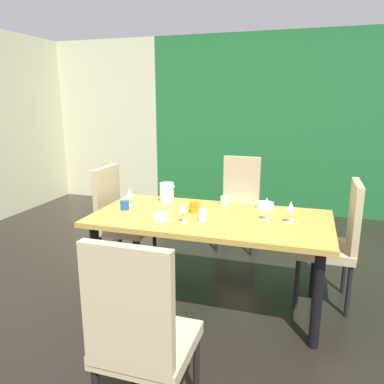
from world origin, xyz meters
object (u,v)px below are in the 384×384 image
(dining_table, at_px, (210,226))
(serving_bowl_corner, at_px, (265,205))
(wine_glass_west, at_px, (291,208))
(wine_glass_near_shelf, at_px, (183,208))
(wine_glass_right, at_px, (267,204))
(cup_east, at_px, (203,216))
(cup_south, at_px, (224,200))
(cup_center, at_px, (125,205))
(wine_glass_rear, at_px, (130,193))
(pitcher_front, at_px, (167,192))
(serving_bowl_left, at_px, (161,217))
(chair_head_near, at_px, (140,334))
(chair_left_far, at_px, (119,216))
(cup_near_window, at_px, (194,207))
(chair_right_far, at_px, (336,238))
(chair_head_far, at_px, (239,198))

(dining_table, height_order, serving_bowl_corner, serving_bowl_corner)
(wine_glass_west, distance_m, serving_bowl_corner, 0.40)
(wine_glass_near_shelf, xyz_separation_m, wine_glass_right, (0.58, 0.24, 0.02))
(cup_east, xyz_separation_m, cup_south, (0.05, 0.50, -0.01))
(dining_table, height_order, cup_center, cup_center)
(wine_glass_rear, height_order, pitcher_front, pitcher_front)
(cup_east, bearing_deg, wine_glass_rear, 160.90)
(cup_east, xyz_separation_m, cup_center, (-0.70, 0.10, -0.00))
(wine_glass_west, bearing_deg, serving_bowl_left, -165.30)
(wine_glass_near_shelf, height_order, wine_glass_west, wine_glass_west)
(cup_south, distance_m, pitcher_front, 0.52)
(wine_glass_rear, relative_size, cup_east, 1.74)
(wine_glass_right, bearing_deg, pitcher_front, 163.33)
(chair_head_near, relative_size, cup_south, 14.60)
(serving_bowl_left, bearing_deg, chair_left_far, 141.26)
(cup_south, bearing_deg, pitcher_front, -172.82)
(serving_bowl_left, bearing_deg, cup_near_window, 56.44)
(chair_left_far, xyz_separation_m, wine_glass_right, (1.39, -0.26, 0.31))
(chair_right_far, distance_m, chair_left_far, 1.93)
(wine_glass_west, distance_m, cup_near_window, 0.76)
(chair_head_near, relative_size, wine_glass_west, 6.35)
(chair_head_near, xyz_separation_m, serving_bowl_corner, (0.37, 1.68, 0.20))
(chair_head_far, relative_size, wine_glass_right, 5.65)
(wine_glass_west, bearing_deg, serving_bowl_corner, 124.09)
(serving_bowl_left, relative_size, serving_bowl_corner, 0.93)
(chair_head_far, height_order, cup_center, chair_head_far)
(wine_glass_near_shelf, distance_m, cup_south, 0.61)
(wine_glass_right, xyz_separation_m, cup_east, (-0.45, -0.17, -0.09))
(cup_near_window, bearing_deg, cup_center, -171.65)
(chair_right_far, bearing_deg, cup_south, 85.17)
(cup_near_window, bearing_deg, chair_right_far, 12.30)
(dining_table, bearing_deg, wine_glass_rear, 171.13)
(serving_bowl_left, relative_size, cup_east, 1.53)
(cup_south, bearing_deg, chair_left_far, -175.49)
(chair_head_near, relative_size, serving_bowl_left, 8.06)
(chair_head_near, xyz_separation_m, cup_center, (-0.74, 1.30, 0.21))
(wine_glass_west, height_order, cup_east, wine_glass_west)
(wine_glass_west, bearing_deg, wine_glass_rear, 176.04)
(cup_south, bearing_deg, cup_center, -151.82)
(chair_head_near, xyz_separation_m, cup_east, (-0.04, 1.20, 0.21))
(chair_right_far, bearing_deg, wine_glass_near_shelf, 114.14)
(chair_left_far, bearing_deg, dining_table, 73.19)
(wine_glass_rear, distance_m, cup_east, 0.77)
(cup_center, distance_m, cup_near_window, 0.58)
(cup_south, bearing_deg, cup_east, -96.17)
(serving_bowl_corner, xyz_separation_m, cup_east, (-0.41, -0.48, 0.02))
(chair_right_far, relative_size, cup_south, 14.15)
(wine_glass_west, relative_size, cup_south, 2.30)
(chair_right_far, bearing_deg, dining_table, 106.82)
(chair_head_far, relative_size, cup_east, 11.76)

